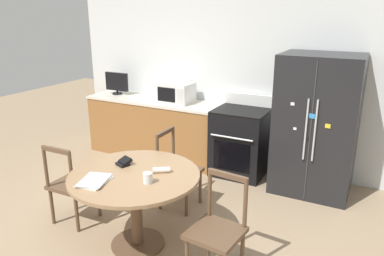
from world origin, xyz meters
name	(u,v)px	position (x,y,z in m)	size (l,w,h in m)	color
ground_plane	(126,256)	(0.00, 0.00, 0.00)	(14.00, 14.00, 0.00)	#9E8466
back_wall	(235,76)	(0.00, 2.65, 1.30)	(5.20, 0.10, 2.60)	silver
kitchen_counter	(155,128)	(-1.15, 2.29, 0.45)	(2.12, 0.64, 0.90)	#936033
refrigerator	(316,125)	(1.25, 2.21, 0.86)	(0.93, 0.77, 1.72)	black
oven_range	(241,141)	(0.27, 2.26, 0.47)	(0.70, 0.68, 1.08)	black
microwave	(176,92)	(-0.77, 2.30, 1.04)	(0.49, 0.38, 0.29)	white
countertop_tv	(117,83)	(-1.88, 2.33, 1.09)	(0.41, 0.16, 0.35)	black
dining_table	(135,188)	(-0.01, 0.21, 0.61)	(1.21, 1.21, 0.76)	#997551
dining_chair_right	(217,231)	(0.85, 0.17, 0.43)	(0.46, 0.46, 0.90)	brown
dining_chair_far	(178,171)	(-0.04, 1.07, 0.43)	(0.42, 0.42, 0.90)	brown
dining_chair_left	(72,185)	(-0.86, 0.24, 0.43)	(0.43, 0.43, 0.90)	brown
candle_glass	(148,179)	(0.21, 0.11, 0.80)	(0.08, 0.08, 0.09)	silver
folded_napkin	(161,170)	(0.20, 0.35, 0.78)	(0.16, 0.13, 0.05)	silver
wallet	(124,162)	(-0.22, 0.33, 0.79)	(0.16, 0.16, 0.07)	black
mail_stack	(94,181)	(-0.22, -0.10, 0.77)	(0.30, 0.35, 0.02)	white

